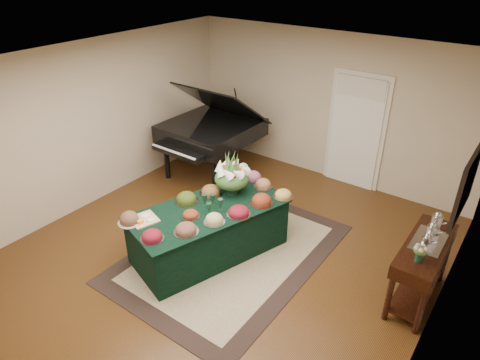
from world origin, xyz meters
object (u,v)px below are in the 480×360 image
Objects in this scene: grand_piano at (211,130)px; mahogany_sideboard at (424,257)px; buffet_table at (209,231)px; floral_centerpiece at (232,174)px.

grand_piano is 1.42× the size of mahogany_sideboard.
buffet_table is 2.50m from grand_piano.
buffet_table is 4.61× the size of floral_centerpiece.
grand_piano is at bearing 128.35° from buffet_table.
grand_piano is at bearing 137.79° from floral_centerpiece.
buffet_table is at bearing -90.54° from floral_centerpiece.
floral_centerpiece is (0.01, 0.54, 0.68)m from buffet_table.
buffet_table is at bearing -51.65° from grand_piano.
mahogany_sideboard is (2.68, 0.81, 0.28)m from buffet_table.
mahogany_sideboard is at bearing -14.83° from grand_piano.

